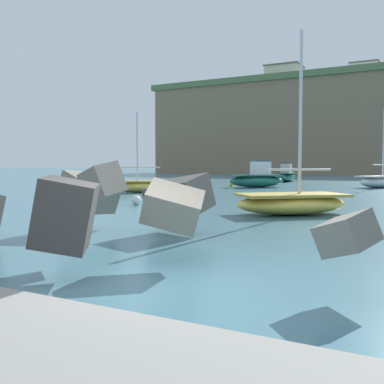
{
  "coord_description": "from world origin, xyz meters",
  "views": [
    {
      "loc": [
        3.53,
        -5.65,
        1.82
      ],
      "look_at": [
        0.27,
        0.5,
        1.4
      ],
      "focal_mm": 41.45,
      "sensor_mm": 36.0,
      "label": 1
    }
  ],
  "objects": [
    {
      "name": "boat_mid_left",
      "position": [
        -8.74,
        28.95,
        0.71
      ],
      "size": [
        4.69,
        4.51,
        2.22
      ],
      "color": "#1E6656",
      "rests_on": "ground"
    },
    {
      "name": "ground_plane",
      "position": [
        0.0,
        0.0,
        0.0
      ],
      "size": [
        400.0,
        400.0,
        0.0
      ],
      "primitive_type": "plane",
      "color": "#42707F"
    },
    {
      "name": "boat_near_left",
      "position": [
        -13.21,
        18.98,
        0.45
      ],
      "size": [
        5.02,
        4.59,
        5.33
      ],
      "color": "#EAC64C",
      "rests_on": "ground"
    },
    {
      "name": "headland_bluff",
      "position": [
        -8.26,
        92.79,
        9.58
      ],
      "size": [
        83.05,
        33.52,
        19.11
      ],
      "color": "#847056",
      "rests_on": "ground"
    },
    {
      "name": "station_building_central",
      "position": [
        -9.51,
        102.32,
        22.06
      ],
      "size": [
        6.35,
        4.26,
        5.86
      ],
      "color": "silver",
      "rests_on": "headland_bluff"
    },
    {
      "name": "mooring_buoy_inner",
      "position": [
        -8.16,
        10.97,
        0.22
      ],
      "size": [
        0.44,
        0.44,
        0.44
      ],
      "color": "silver",
      "rests_on": "ground"
    },
    {
      "name": "station_building_west",
      "position": [
        -24.93,
        91.76,
        21.44
      ],
      "size": [
        7.66,
        6.77,
        4.63
      ],
      "color": "beige",
      "rests_on": "headland_bluff"
    },
    {
      "name": "mooring_buoy_middle",
      "position": [
        -11.27,
        29.51,
        0.22
      ],
      "size": [
        0.44,
        0.44,
        0.44
      ],
      "color": "yellow",
      "rests_on": "ground"
    },
    {
      "name": "breakwater_jetty",
      "position": [
        -0.53,
        1.39,
        1.05
      ],
      "size": [
        31.49,
        6.92,
        2.41
      ],
      "color": "#3D3A38",
      "rests_on": "ground"
    },
    {
      "name": "boat_mid_centre",
      "position": [
        -0.85,
        10.48,
        0.45
      ],
      "size": [
        4.59,
        4.39,
        6.73
      ],
      "color": "#EAC64C",
      "rests_on": "ground"
    },
    {
      "name": "boat_near_right",
      "position": [
        0.24,
        33.04,
        0.54
      ],
      "size": [
        3.87,
        5.06,
        6.33
      ],
      "color": "white",
      "rests_on": "ground"
    },
    {
      "name": "boat_mid_right",
      "position": [
        -10.16,
        42.71,
        0.68
      ],
      "size": [
        2.43,
        6.36,
        2.09
      ],
      "color": "#1E6656",
      "rests_on": "ground"
    }
  ]
}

